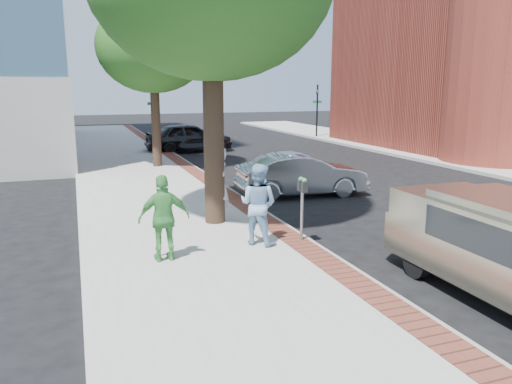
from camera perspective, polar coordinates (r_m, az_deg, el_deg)
name	(u,v)px	position (r m, az deg, el deg)	size (l,w,h in m)	color
ground	(262,246)	(11.67, 0.69, -6.16)	(120.00, 120.00, 0.00)	black
sidewalk	(148,185)	(18.87, -12.26, 0.80)	(5.00, 60.00, 0.15)	#9E9991
brick_strip	(206,179)	(19.26, -5.78, 1.48)	(0.60, 60.00, 0.01)	brown
curb	(214,181)	(19.36, -4.77, 1.31)	(0.10, 60.00, 0.15)	gray
sidewalk_far	(487,163)	(26.26, 24.87, 3.04)	(5.00, 60.00, 0.15)	#9E9991
signal_near	(153,109)	(32.76, -11.66, 9.26)	(0.70, 0.15, 3.80)	black
signal_far	(317,107)	(36.33, 7.00, 9.65)	(0.70, 0.15, 3.80)	black
tree_far	(153,47)	(22.70, -11.72, 15.90)	(4.80, 4.80, 7.14)	black
parking_meter	(302,196)	(11.36, 5.31, -0.41)	(0.12, 0.32, 1.47)	gray
person_gray	(219,184)	(13.13, -4.21, 0.90)	(0.71, 0.46, 1.94)	#B7B7BC
person_officer	(258,204)	(11.11, 0.25, -1.40)	(0.89, 0.69, 1.82)	#84A9CD
person_green	(164,218)	(10.21, -10.45, -2.95)	(1.04, 0.43, 1.77)	#479C47
sedan_silver	(301,175)	(16.89, 5.22, 1.97)	(1.52, 4.37, 1.44)	#A2A4A9
bg_car	(189,137)	(28.74, -7.66, 6.22)	(1.96, 4.87, 1.66)	black
van	(510,245)	(9.56, 27.00, -5.43)	(1.92, 4.90, 1.79)	gray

